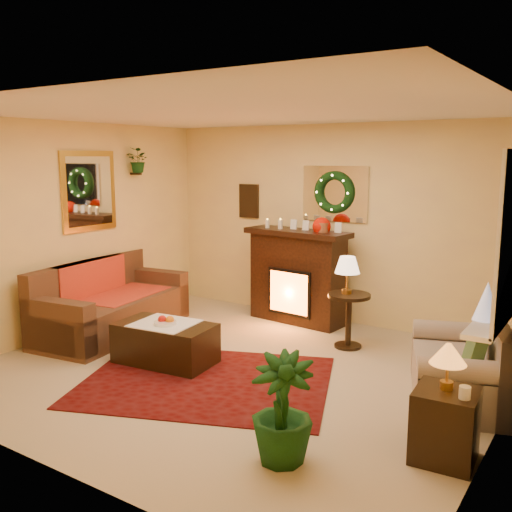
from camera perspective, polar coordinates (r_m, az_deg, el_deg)
The scene contains 28 objects.
floor at distance 6.00m, azimuth -1.87°, elevation -11.38°, with size 5.00×5.00×0.00m, color beige.
ceiling at distance 5.60m, azimuth -2.02°, elevation 14.24°, with size 5.00×5.00×0.00m, color white.
wall_back at distance 7.59m, azimuth 7.88°, elevation 3.17°, with size 5.00×5.00×0.00m, color #EFD88C.
wall_front at distance 4.06m, azimuth -20.54°, elevation -3.18°, with size 5.00×5.00×0.00m, color #EFD88C.
wall_left at distance 7.37m, azimuth -18.07°, elevation 2.58°, with size 4.50×4.50×0.00m, color #EFD88C.
wall_right at distance 4.71m, azimuth 23.83°, elevation -1.67°, with size 4.50×4.50×0.00m, color #EFD88C.
area_rug at distance 5.74m, azimuth -5.00°, elevation -12.36°, with size 2.37×1.78×0.01m, color maroon.
sofa at distance 7.32m, azimuth -14.11°, elevation -4.21°, with size 0.91×2.07×0.89m, color #4A2B19.
red_throw at distance 7.44m, azimuth -13.31°, elevation -3.75°, with size 0.73×1.19×0.02m, color red.
fireplace at distance 7.57m, azimuth 4.15°, elevation -2.53°, with size 1.27×0.40×1.17m, color black.
poinsettia at distance 7.31m, azimuth 6.58°, elevation 2.95°, with size 0.23×0.23×0.23m, color red.
mantel_candle_a at distance 7.63m, azimuth 1.14°, elevation 3.00°, with size 0.06×0.06×0.17m, color #EBE9BB.
mantel_candle_b at distance 7.54m, azimuth 2.45°, elevation 2.91°, with size 0.06×0.06×0.19m, color silver.
mantel_mirror at distance 7.54m, azimuth 7.89°, elevation 6.18°, with size 0.92×0.02×0.72m, color white.
wreath at distance 7.50m, azimuth 7.76°, elevation 6.32°, with size 0.55×0.55×0.11m, color #194719.
wall_art at distance 8.21m, azimuth -0.71°, elevation 5.52°, with size 0.32×0.03×0.48m, color #381E11.
gold_mirror at distance 7.51m, azimuth -16.37°, elevation 6.25°, with size 0.03×0.84×1.00m, color gold.
hanging_plant at distance 7.91m, azimuth -11.62°, elevation 8.20°, with size 0.33×0.28×0.36m, color #194719.
loveseat at distance 5.52m, azimuth 19.58°, elevation -9.23°, with size 0.76×1.31×0.76m, color gray.
window_sill at distance 5.35m, azimuth 23.23°, elevation -5.05°, with size 0.22×1.86×0.04m, color white.
mini_tree at distance 4.90m, azimuth 22.10°, elevation -4.23°, with size 0.21×0.21×0.32m, color white.
side_table_round at distance 6.67m, azimuth 9.23°, elevation -6.34°, with size 0.49×0.49×0.63m, color black.
lamp_cream at distance 6.55m, azimuth 9.11°, elevation -1.63°, with size 0.28×0.28×0.44m, color beige.
end_table_square at distance 4.50m, azimuth 18.40°, elevation -15.71°, with size 0.43×0.43×0.53m, color #331C0B.
lamp_tiffany at distance 4.34m, azimuth 18.64°, elevation -9.88°, with size 0.26×0.26×0.38m, color #D7560C.
coffee_table at distance 6.20m, azimuth -9.05°, elevation -8.70°, with size 1.03×0.57×0.43m, color #391E10.
fruit_bowl at distance 6.08m, azimuth -9.07°, elevation -6.72°, with size 0.24×0.24×0.05m, color white.
floor_palm at distance 4.19m, azimuth 2.61°, elevation -14.42°, with size 1.34×1.34×2.40m, color #1F6027.
Camera 1 is at (3.22, -4.57, 2.17)m, focal length 40.00 mm.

